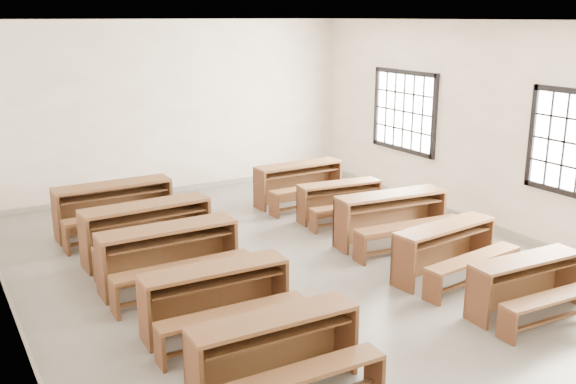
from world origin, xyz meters
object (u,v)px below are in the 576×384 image
desk_set_2 (170,252)px  desk_set_9 (300,181)px  desk_set_4 (115,205)px  desk_set_0 (277,349)px  desk_set_3 (148,228)px  desk_set_6 (447,247)px  desk_set_1 (217,295)px  desk_set_7 (393,215)px  desk_set_8 (340,199)px  desk_set_5 (528,282)px

desk_set_2 → desk_set_9: (3.27, 2.32, -0.02)m
desk_set_4 → desk_set_9: bearing=-1.1°
desk_set_9 → desk_set_0: bearing=-124.3°
desk_set_0 → desk_set_3: 3.67m
desk_set_4 → desk_set_6: (3.20, -3.82, -0.06)m
desk_set_1 → desk_set_7: (3.33, 1.20, 0.03)m
desk_set_1 → desk_set_7: desk_set_7 is taller
desk_set_1 → desk_set_8: bearing=39.0°
desk_set_2 → desk_set_7: desk_set_2 is taller
desk_set_5 → desk_set_8: desk_set_5 is taller
desk_set_1 → desk_set_3: bearing=90.9°
desk_set_3 → desk_set_0: bearing=-93.2°
desk_set_2 → desk_set_7: (3.36, -0.15, -0.00)m
desk_set_6 → desk_set_9: (0.10, 3.80, 0.02)m
desk_set_3 → desk_set_4: desk_set_4 is taller
desk_set_5 → desk_set_8: size_ratio=1.00×
desk_set_2 → desk_set_6: 3.50m
desk_set_4 → desk_set_6: desk_set_4 is taller
desk_set_6 → desk_set_1: bearing=171.1°
desk_set_7 → desk_set_9: (-0.09, 2.47, -0.02)m
desk_set_1 → desk_set_4: 3.69m
desk_set_0 → desk_set_1: desk_set_1 is taller
desk_set_3 → desk_set_7: desk_set_3 is taller
desk_set_0 → desk_set_3: (0.04, 3.67, 0.05)m
desk_set_0 → desk_set_4: 5.00m
desk_set_3 → desk_set_4: 1.33m
desk_set_7 → desk_set_9: size_ratio=1.08×
desk_set_8 → desk_set_9: size_ratio=0.90×
desk_set_0 → desk_set_9: size_ratio=0.96×
desk_set_0 → desk_set_8: bearing=50.1°
desk_set_6 → desk_set_8: (0.18, 2.66, -0.04)m
desk_set_0 → desk_set_2: size_ratio=0.92×
desk_set_5 → desk_set_9: (0.05, 5.03, 0.05)m
desk_set_8 → desk_set_4: bearing=167.4°
desk_set_2 → desk_set_6: (3.17, -1.48, -0.05)m
desk_set_4 → desk_set_7: desk_set_4 is taller
desk_set_5 → desk_set_6: desk_set_6 is taller
desk_set_0 → desk_set_7: (3.34, 2.51, 0.03)m
desk_set_4 → desk_set_9: size_ratio=1.08×
desk_set_4 → desk_set_7: 4.21m
desk_set_1 → desk_set_7: bearing=21.6°
desk_set_1 → desk_set_9: (3.24, 3.68, 0.01)m
desk_set_1 → desk_set_7: size_ratio=0.90×
desk_set_0 → desk_set_8: 5.08m
desk_set_4 → desk_set_5: (3.25, -5.04, -0.09)m
desk_set_2 → desk_set_9: desk_set_2 is taller
desk_set_0 → desk_set_9: desk_set_9 is taller
desk_set_6 → desk_set_3: bearing=134.6°
desk_set_7 → desk_set_5: bearing=-87.6°
desk_set_7 → desk_set_8: bearing=95.8°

